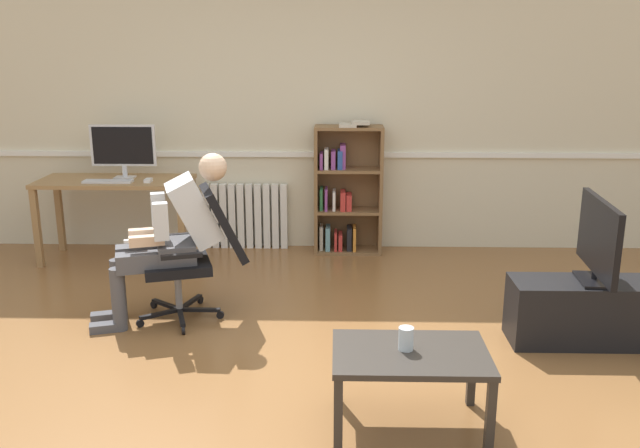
% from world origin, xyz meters
% --- Properties ---
extents(ground_plane, '(18.00, 18.00, 0.00)m').
position_xyz_m(ground_plane, '(0.00, 0.00, 0.00)').
color(ground_plane, brown).
extents(back_wall, '(12.00, 0.13, 2.70)m').
position_xyz_m(back_wall, '(0.00, 2.65, 1.35)').
color(back_wall, beige).
rests_on(back_wall, ground_plane).
extents(computer_desk, '(1.38, 0.59, 0.76)m').
position_xyz_m(computer_desk, '(-1.75, 2.15, 0.65)').
color(computer_desk, '#9E7547').
rests_on(computer_desk, ground_plane).
extents(imac_monitor, '(0.59, 0.14, 0.49)m').
position_xyz_m(imac_monitor, '(-1.67, 2.23, 1.04)').
color(imac_monitor, silver).
rests_on(imac_monitor, computer_desk).
extents(keyboard, '(0.43, 0.12, 0.02)m').
position_xyz_m(keyboard, '(-1.76, 2.01, 0.77)').
color(keyboard, silver).
rests_on(keyboard, computer_desk).
extents(computer_mouse, '(0.06, 0.10, 0.03)m').
position_xyz_m(computer_mouse, '(-1.41, 2.03, 0.77)').
color(computer_mouse, white).
rests_on(computer_mouse, computer_desk).
extents(bookshelf, '(0.64, 0.29, 1.26)m').
position_xyz_m(bookshelf, '(0.35, 2.44, 0.59)').
color(bookshelf, brown).
rests_on(bookshelf, ground_plane).
extents(radiator, '(0.82, 0.08, 0.64)m').
position_xyz_m(radiator, '(-0.62, 2.54, 0.32)').
color(radiator, white).
rests_on(radiator, ground_plane).
extents(office_chair, '(0.83, 0.67, 0.97)m').
position_xyz_m(office_chair, '(-0.73, 0.81, 0.52)').
color(office_chair, black).
rests_on(office_chair, ground_plane).
extents(person_seated, '(1.02, 0.59, 1.21)m').
position_xyz_m(person_seated, '(-0.90, 0.76, 0.65)').
color(person_seated, '#4C4C51').
rests_on(person_seated, ground_plane).
extents(tv_stand, '(1.07, 0.37, 0.43)m').
position_xyz_m(tv_stand, '(1.97, 0.43, 0.22)').
color(tv_stand, black).
rests_on(tv_stand, ground_plane).
extents(tv_screen, '(0.22, 0.79, 0.55)m').
position_xyz_m(tv_screen, '(1.98, 0.43, 0.72)').
color(tv_screen, black).
rests_on(tv_screen, tv_stand).
extents(coffee_table, '(0.80, 0.53, 0.43)m').
position_xyz_m(coffee_table, '(0.65, -0.65, 0.38)').
color(coffee_table, '#332D28').
rests_on(coffee_table, ground_plane).
extents(drinking_glass, '(0.08, 0.08, 0.12)m').
position_xyz_m(drinking_glass, '(0.63, -0.63, 0.49)').
color(drinking_glass, silver).
rests_on(drinking_glass, coffee_table).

